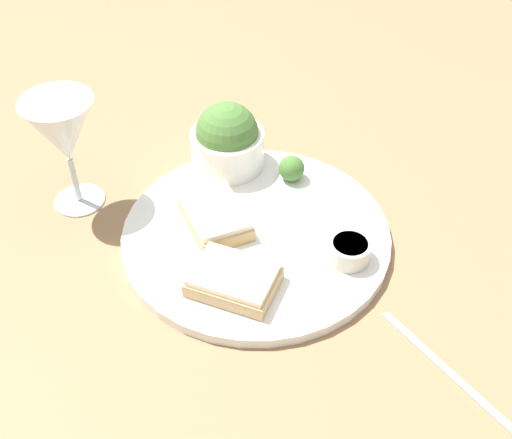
% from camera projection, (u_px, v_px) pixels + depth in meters
% --- Properties ---
extents(ground_plane, '(4.00, 4.00, 0.00)m').
position_uv_depth(ground_plane, '(256.00, 239.00, 0.82)').
color(ground_plane, '#93704C').
extents(dinner_plate, '(0.34, 0.34, 0.01)m').
position_uv_depth(dinner_plate, '(256.00, 235.00, 0.81)').
color(dinner_plate, white).
rests_on(dinner_plate, ground_plane).
extents(salad_bowl, '(0.10, 0.10, 0.10)m').
position_uv_depth(salad_bowl, '(227.00, 140.00, 0.88)').
color(salad_bowl, white).
rests_on(salad_bowl, dinner_plate).
extents(sauce_ramekin, '(0.05, 0.05, 0.03)m').
position_uv_depth(sauce_ramekin, '(350.00, 250.00, 0.76)').
color(sauce_ramekin, beige).
rests_on(sauce_ramekin, dinner_plate).
extents(cheese_toast_near, '(0.11, 0.09, 0.03)m').
position_uv_depth(cheese_toast_near, '(216.00, 217.00, 0.81)').
color(cheese_toast_near, tan).
rests_on(cheese_toast_near, dinner_plate).
extents(cheese_toast_far, '(0.12, 0.11, 0.03)m').
position_uv_depth(cheese_toast_far, '(234.00, 279.00, 0.73)').
color(cheese_toast_far, tan).
rests_on(cheese_toast_far, dinner_plate).
extents(wine_glass, '(0.09, 0.09, 0.16)m').
position_uv_depth(wine_glass, '(63.00, 134.00, 0.80)').
color(wine_glass, silver).
rests_on(wine_glass, ground_plane).
extents(garnish, '(0.04, 0.04, 0.04)m').
position_uv_depth(garnish, '(292.00, 168.00, 0.87)').
color(garnish, '#477533').
rests_on(garnish, dinner_plate).
extents(fork, '(0.19, 0.02, 0.01)m').
position_uv_depth(fork, '(449.00, 372.00, 0.67)').
color(fork, silver).
rests_on(fork, ground_plane).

